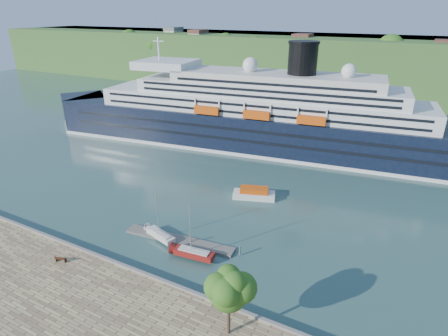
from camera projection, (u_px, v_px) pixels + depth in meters
ground at (141, 277)px, 53.15m from camera, size 400.00×400.00×0.00m
far_hillside at (351, 65)px, 166.14m from camera, size 400.00×50.00×24.00m
quay_coping at (140, 272)px, 52.53m from camera, size 220.00×0.50×0.30m
cruise_ship at (250, 95)px, 98.86m from camera, size 127.06×34.56×28.24m
park_bench at (61, 258)px, 54.69m from camera, size 1.79×1.18×1.07m
promenade_tree at (229, 300)px, 40.98m from camera, size 5.75×5.75×9.53m
floating_pontoon at (179, 240)px, 61.39m from camera, size 19.26×4.36×0.42m
sailboat_white_near at (159, 218)px, 60.26m from camera, size 6.62×3.45×8.24m
sailboat_red at (193, 233)px, 55.43m from camera, size 7.13×2.69×8.99m
tender_launch at (254, 193)px, 74.96m from camera, size 8.90×5.48×2.33m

